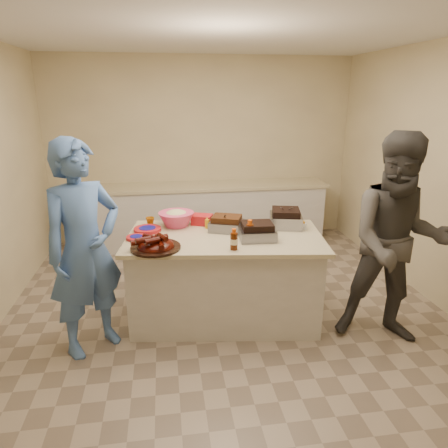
{
  "coord_description": "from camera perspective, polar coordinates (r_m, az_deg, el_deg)",
  "views": [
    {
      "loc": [
        -0.58,
        -3.5,
        2.16
      ],
      "look_at": [
        -0.03,
        0.09,
        0.98
      ],
      "focal_mm": 32.0,
      "sensor_mm": 36.0,
      "label": 1
    }
  ],
  "objects": [
    {
      "name": "room",
      "position": [
        4.16,
        0.64,
        -13.27
      ],
      "size": [
        4.5,
        5.0,
        2.7
      ],
      "primitive_type": null,
      "color": "beige",
      "rests_on": "ground"
    },
    {
      "name": "back_counter",
      "position": [
        5.98,
        -2.73,
        1.43
      ],
      "size": [
        3.6,
        0.64,
        0.9
      ],
      "primitive_type": null,
      "color": "beige",
      "rests_on": "ground"
    },
    {
      "name": "island",
      "position": [
        4.19,
        0.11,
        -13.04
      ],
      "size": [
        1.97,
        1.22,
        0.88
      ],
      "primitive_type": null,
      "rotation": [
        0.0,
        0.0,
        -0.14
      ],
      "color": "beige",
      "rests_on": "ground"
    },
    {
      "name": "rib_platter",
      "position": [
        3.54,
        -9.72,
        -3.5
      ],
      "size": [
        0.44,
        0.44,
        0.18
      ],
      "primitive_type": null,
      "rotation": [
        0.0,
        0.0,
        -0.0
      ],
      "color": "#440B03",
      "rests_on": "island"
    },
    {
      "name": "pulled_pork_tray",
      "position": [
        3.94,
        0.37,
        -0.94
      ],
      "size": [
        0.39,
        0.34,
        0.1
      ],
      "primitive_type": "cube",
      "rotation": [
        0.0,
        0.0,
        -0.36
      ],
      "color": "#47230F",
      "rests_on": "island"
    },
    {
      "name": "brisket_tray",
      "position": [
        3.73,
        4.73,
        -2.14
      ],
      "size": [
        0.34,
        0.29,
        0.1
      ],
      "primitive_type": "cube",
      "rotation": [
        0.0,
        0.0,
        -0.05
      ],
      "color": "black",
      "rests_on": "island"
    },
    {
      "name": "roasting_pan",
      "position": [
        4.11,
        8.74,
        -0.36
      ],
      "size": [
        0.38,
        0.38,
        0.13
      ],
      "primitive_type": "cube",
      "rotation": [
        0.0,
        0.0,
        -0.23
      ],
      "color": "gray",
      "rests_on": "island"
    },
    {
      "name": "coleslaw_bowl",
      "position": [
        4.11,
        -6.78,
        -0.27
      ],
      "size": [
        0.41,
        0.41,
        0.25
      ],
      "primitive_type": null,
      "rotation": [
        0.0,
        0.0,
        -0.14
      ],
      "color": "#DC3E6C",
      "rests_on": "island"
    },
    {
      "name": "sausage_plate",
      "position": [
        4.11,
        -0.18,
        -0.14
      ],
      "size": [
        0.34,
        0.34,
        0.05
      ],
      "primitive_type": "cylinder",
      "rotation": [
        0.0,
        0.0,
        -0.11
      ],
      "color": "silver",
      "rests_on": "island"
    },
    {
      "name": "mac_cheese_dish",
      "position": [
        4.1,
        9.17,
        -0.41
      ],
      "size": [
        0.33,
        0.25,
        0.08
      ],
      "primitive_type": "cube",
      "rotation": [
        0.0,
        0.0,
        -0.07
      ],
      "color": "orange",
      "rests_on": "island"
    },
    {
      "name": "bbq_bottle_a",
      "position": [
        3.47,
        1.42,
        -3.65
      ],
      "size": [
        0.07,
        0.07,
        0.19
      ],
      "primitive_type": "cylinder",
      "rotation": [
        0.0,
        0.0,
        -0.14
      ],
      "color": "#411906",
      "rests_on": "island"
    },
    {
      "name": "bbq_bottle_b",
      "position": [
        3.66,
        3.67,
        -2.55
      ],
      "size": [
        0.08,
        0.08,
        0.21
      ],
      "primitive_type": "cylinder",
      "rotation": [
        0.0,
        0.0,
        -0.14
      ],
      "color": "#411906",
      "rests_on": "island"
    },
    {
      "name": "mustard_bottle",
      "position": [
        4.02,
        -2.43,
        -0.6
      ],
      "size": [
        0.05,
        0.05,
        0.12
      ],
      "primitive_type": "cylinder",
      "rotation": [
        0.0,
        0.0,
        -0.14
      ],
      "color": "gold",
      "rests_on": "island"
    },
    {
      "name": "sauce_bowl",
      "position": [
        4.08,
        -1.33,
        -0.27
      ],
      "size": [
        0.15,
        0.06,
        0.14
      ],
      "primitive_type": "imported",
      "rotation": [
        0.0,
        0.0,
        -0.14
      ],
      "color": "silver",
      "rests_on": "island"
    },
    {
      "name": "plate_stack_large",
      "position": [
        4.0,
        -10.87,
        -0.99
      ],
      "size": [
        0.3,
        0.3,
        0.03
      ],
      "primitive_type": "cylinder",
      "rotation": [
        0.0,
        0.0,
        -0.14
      ],
      "color": "#AA161B",
      "rests_on": "island"
    },
    {
      "name": "plate_stack_small",
      "position": [
        3.81,
        -12.42,
        -2.09
      ],
      "size": [
        0.21,
        0.21,
        0.03
      ],
      "primitive_type": "cylinder",
      "rotation": [
        0.0,
        0.0,
        -0.14
      ],
      "color": "#AA161B",
      "rests_on": "island"
    },
    {
      "name": "plastic_cup",
      "position": [
        4.18,
        -10.47,
        -0.15
      ],
      "size": [
        0.1,
        0.09,
        0.09
      ],
      "primitive_type": "imported",
      "rotation": [
        0.0,
        0.0,
        -0.14
      ],
      "color": "#9F5808",
      "rests_on": "island"
    },
    {
      "name": "basket_stack",
      "position": [
        4.14,
        -3.15,
        -0.03
      ],
      "size": [
        0.24,
        0.21,
        0.1
      ],
      "primitive_type": "cube",
      "rotation": [
        0.0,
        0.0,
        -0.37
      ],
      "color": "#AA161B",
      "rests_on": "island"
    },
    {
      "name": "guest_blue",
      "position": [
        3.95,
        -17.81,
        -16.15
      ],
      "size": [
        1.68,
        1.88,
        0.44
      ],
      "primitive_type": "imported",
      "rotation": [
        0.0,
        0.0,
        0.67
      ],
      "color": "#496FB2",
      "rests_on": "ground"
    },
    {
      "name": "guest_gray",
      "position": [
        4.17,
        21.9,
        -14.66
      ],
      "size": [
        1.47,
        2.08,
        0.71
      ],
      "primitive_type": "imported",
      "rotation": [
        0.0,
        0.0,
        -0.33
      ],
      "color": "#494642",
      "rests_on": "ground"
    }
  ]
}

